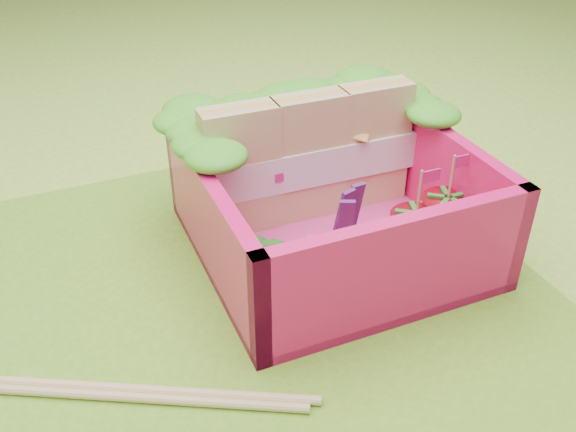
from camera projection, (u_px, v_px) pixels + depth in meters
The scene contains 13 objects.
ground at pixel (255, 293), 3.03m from camera, with size 14.00×14.00×0.00m, color #8ABF35.
placemat at pixel (255, 291), 3.02m from camera, with size 2.60×2.60×0.03m, color #65A525.
bento_floor at pixel (330, 243), 3.27m from camera, with size 1.30×1.30×0.05m, color #EA3B96.
bento_box at pixel (332, 201), 3.14m from camera, with size 1.30×1.30×0.55m.
lettuce_ruffle at pixel (294, 103), 3.32m from camera, with size 1.43×0.77×0.11m.
sandwich_stack at pixel (310, 158), 3.30m from camera, with size 1.21×0.19×0.67m.
broccoli at pixel (266, 265), 2.80m from camera, with size 0.33×0.33×0.25m.
carrot_sticks at pixel (305, 268), 2.86m from camera, with size 0.17×0.15×0.26m.
purple_wedges at pixel (346, 222), 3.05m from camera, with size 0.17×0.15×0.38m.
strawberry_left at pixel (414, 236), 3.06m from camera, with size 0.25×0.25×0.49m.
strawberry_right at pixel (445, 220), 3.16m from camera, with size 0.26×0.26×0.50m.
snap_peas at pixel (409, 250), 3.14m from camera, with size 0.84×0.64×0.05m.
chopsticks at pixel (13, 386), 2.49m from camera, with size 2.16×1.14×0.04m.
Camera 1 is at (-0.77, -2.20, 1.97)m, focal length 40.00 mm.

